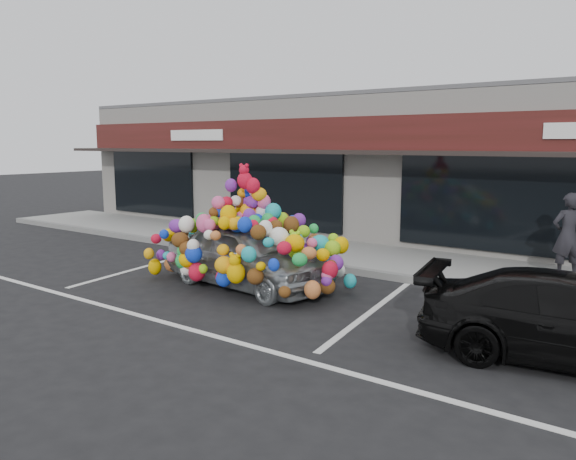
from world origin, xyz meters
The scene contains 9 objects.
ground centered at (0.00, 0.00, 0.00)m, with size 90.00×90.00×0.00m, color black.
shop_building centered at (0.00, 8.44, 2.16)m, with size 24.00×7.20×4.31m.
sidewalk centered at (0.00, 4.00, 0.07)m, with size 26.00×3.00×0.15m, color gray.
kerb centered at (0.00, 2.50, 0.07)m, with size 26.00×0.18×0.16m, color slate.
parking_stripe_left centered at (-3.20, 0.20, 0.00)m, with size 0.12×4.40×0.01m, color silver.
parking_stripe_mid centered at (2.80, 0.20, 0.00)m, with size 0.12×4.40×0.01m, color silver.
lane_line centered at (2.00, -2.30, 0.00)m, with size 14.00×0.12×0.01m, color silver.
toy_car centered at (-0.05, 0.26, 0.81)m, with size 2.79×4.26×2.37m.
pedestrian_a centered at (5.13, 4.21, 1.03)m, with size 0.64×0.42×1.76m, color black.
Camera 1 is at (7.15, -8.20, 2.88)m, focal length 35.00 mm.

